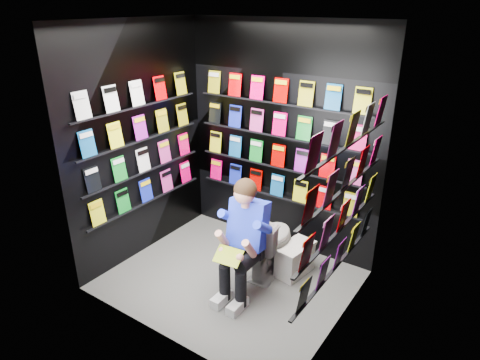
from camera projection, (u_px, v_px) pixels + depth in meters
The scene contains 14 objects.
floor at pixel (230, 279), 4.56m from camera, with size 2.40×2.40×0.00m, color #585856.
ceiling at pixel (227, 20), 3.55m from camera, with size 2.40×2.40×0.00m, color white.
wall_back at pixel (280, 140), 4.82m from camera, with size 2.40×0.04×2.60m, color black.
wall_front at pixel (153, 204), 3.30m from camera, with size 2.40×0.04×2.60m, color black.
wall_left at pixel (140, 144), 4.68m from camera, with size 0.04×2.00×2.60m, color black.
wall_right at pixel (349, 196), 3.43m from camera, with size 0.04×2.00×2.60m, color black.
comics_back at pixel (279, 140), 4.79m from camera, with size 2.10×0.06×1.37m, color #F30063, non-canonical shape.
comics_left at pixel (142, 144), 4.67m from camera, with size 0.06×1.70×1.37m, color #F30063, non-canonical shape.
comics_right at pixel (346, 195), 3.45m from camera, with size 0.06×1.70×1.37m, color #F30063, non-canonical shape.
toilet at pixel (268, 242), 4.57m from camera, with size 0.42×0.75×0.73m, color white.
longbox at pixel (295, 260), 4.62m from camera, with size 0.23×0.43×0.32m, color white.
longbox_lid at pixel (295, 246), 4.55m from camera, with size 0.26×0.45×0.03m, color white.
reader at pixel (249, 224), 4.13m from camera, with size 0.49×0.72×1.33m, color blue, non-canonical shape.
held_comic at pixel (228, 256), 3.93m from camera, with size 0.26×0.01×0.18m, color #219315.
Camera 1 is at (2.23, -3.07, 2.76)m, focal length 32.00 mm.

